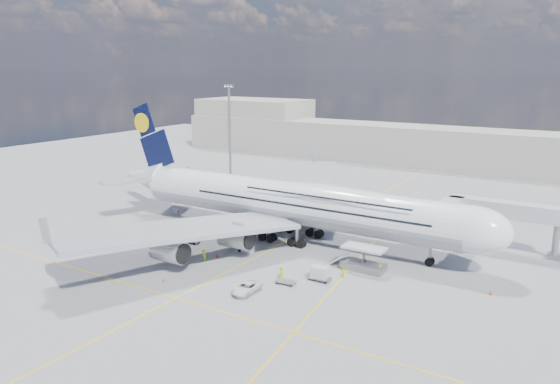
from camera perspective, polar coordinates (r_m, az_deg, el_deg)
The scene contains 31 objects.
ground at distance 89.93m, azimuth -2.10°, elevation -6.61°, with size 300.00×300.00×0.00m, color gray.
taxi_line_main at distance 89.93m, azimuth -2.10°, elevation -6.61°, with size 0.25×220.00×0.01m, color yellow.
taxi_line_cross at distance 75.41m, azimuth -10.80°, elevation -10.84°, with size 120.00×0.25×0.01m, color yellow.
taxi_line_diag at distance 91.92m, azimuth 8.75°, elevation -6.31°, with size 0.25×100.00×0.01m, color yellow.
airliner at distance 95.88m, azimuth 1.35°, elevation -1.06°, with size 77.26×79.15×23.71m.
jet_bridge at distance 95.59m, azimuth 20.27°, elevation -1.94°, with size 18.80×12.10×8.50m.
cargo_loader at distance 84.31m, azimuth 8.61°, elevation -7.22°, with size 8.53×3.20×3.67m.
light_mast at distance 145.60m, azimuth -5.29°, elevation 6.28°, with size 3.00×0.70×25.50m.
terminal at distance 173.46m, azimuth 15.80°, elevation 4.53°, with size 180.00×16.00×12.00m, color #B2AD9E.
hangar at distance 207.83m, azimuth -2.67°, elevation 7.18°, with size 40.00×22.00×18.00m, color #B2AD9E.
dolly_row_a at distance 99.49m, azimuth -13.49°, elevation -4.44°, with size 3.09×2.16×1.78m.
dolly_row_b at distance 92.04m, azimuth -12.58°, elevation -5.74°, with size 3.36×2.06×2.02m.
dolly_row_c at distance 97.13m, azimuth -9.27°, elevation -5.05°, with size 3.22×2.00×0.45m.
dolly_back at distance 103.64m, azimuth -12.97°, elevation -3.66°, with size 3.27×2.16×1.91m.
dolly_nose_far at distance 79.66m, azimuth 4.16°, elevation -8.44°, with size 3.37×1.94×2.07m.
dolly_nose_near at distance 78.53m, azimuth 0.62°, elevation -9.35°, with size 3.00×1.79×0.42m.
baggage_tug at distance 91.33m, azimuth -3.57°, elevation -5.84°, with size 2.68×1.39×1.62m.
catering_truck_inner at distance 109.79m, azimuth 2.63°, elevation -1.97°, with size 6.64×3.26×3.81m.
catering_truck_outer at distance 130.37m, azimuth 4.81°, elevation 0.38°, with size 6.73×4.43×3.72m.
service_van at distance 75.62m, azimuth -3.53°, elevation -9.98°, with size 2.31×5.01×1.39m, color white.
crew_nose at distance 83.42m, azimuth 10.44°, elevation -7.88°, with size 0.55×0.36×1.51m, color #ABFF1A.
crew_loader at distance 81.19m, azimuth 6.54°, elevation -8.24°, with size 0.86×0.67×1.77m, color #C4ED19.
crew_wing at distance 99.07m, azimuth -12.05°, elevation -4.56°, with size 0.89×0.37×1.52m, color #9CE618.
crew_van at distance 80.17m, azimuth 0.14°, elevation -8.39°, with size 0.92×0.60×1.89m, color #9EEE19.
crew_tug at distance 87.86m, azimuth -7.95°, elevation -6.57°, with size 1.20×0.69×1.86m, color #D3F519.
cone_nose at distance 80.26m, azimuth 21.15°, elevation -9.79°, with size 0.49×0.49×0.63m.
cone_wing_left_inner at distance 121.21m, azimuth 1.83°, elevation -1.27°, with size 0.41×0.41×0.53m.
cone_wing_left_outer at distance 123.45m, azimuth 0.64°, elevation -1.00°, with size 0.43×0.43×0.55m.
cone_wing_right_inner at distance 89.47m, azimuth -6.58°, elevation -6.59°, with size 0.49×0.49×0.62m.
cone_wing_right_outer at distance 81.03m, azimuth -12.08°, elevation -8.97°, with size 0.43×0.43×0.54m.
cone_tail at distance 117.45m, azimuth -10.54°, elevation -1.93°, with size 0.51×0.51×0.64m.
Camera 1 is at (47.63, -70.01, 30.27)m, focal length 35.00 mm.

